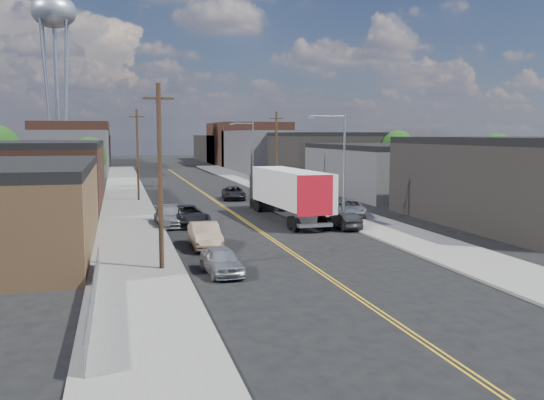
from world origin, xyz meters
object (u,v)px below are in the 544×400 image
car_right_lot_a (350,208)px  car_left_c (188,216)px  water_tower (54,18)px  car_left_a (222,261)px  car_left_b (205,235)px  car_right_lot_c (324,199)px  car_right_oncoming (345,221)px  semi_truck (285,190)px  car_left_d (170,216)px  car_ahead_truck (233,193)px

car_right_lot_a → car_left_c: bearing=-162.3°
water_tower → car_left_a: bearing=-80.6°
water_tower → car_left_a: water_tower is taller
car_left_b → car_right_lot_c: size_ratio=1.04×
car_left_b → car_right_oncoming: bearing=23.3°
water_tower → semi_truck: bearing=-72.6°
semi_truck → car_left_c: semi_truck is taller
car_left_b → car_left_a: bearing=-91.6°
car_left_c → car_right_lot_c: (14.41, 8.00, 0.16)m
water_tower → car_right_lot_c: (31.41, -76.00, -29.68)m
car_left_d → car_right_oncoming: (13.00, -4.93, -0.13)m
semi_truck → car_left_a: semi_truck is taller
semi_truck → car_ahead_truck: 16.28m
semi_truck → car_right_lot_a: 5.91m
car_right_oncoming → car_right_lot_a: bearing=-116.1°
car_right_lot_a → car_right_lot_c: (0.08, 7.06, 0.09)m
water_tower → car_right_lot_c: size_ratio=7.70×
car_left_a → car_right_oncoming: 17.33m
car_left_a → car_ahead_truck: car_ahead_truck is taller
car_left_b → car_right_oncoming: car_left_b is taller
car_left_b → car_right_lot_a: size_ratio=0.95×
car_left_d → car_right_oncoming: car_left_d is taller
car_left_a → car_right_lot_a: size_ratio=0.81×
car_left_b → car_right_lot_a: bearing=37.2°
car_left_c → semi_truck: bearing=5.3°
car_left_b → car_left_d: size_ratio=0.93×
water_tower → semi_truck: 90.46m
car_left_b → car_right_oncoming: size_ratio=1.26×
car_left_a → car_left_b: 7.69m
car_left_c → car_right_lot_c: bearing=21.5°
semi_truck → car_left_c: size_ratio=2.87×
car_left_c → car_ahead_truck: bearing=60.8°
car_left_c → car_left_d: bearing=172.5°
semi_truck → car_ahead_truck: (-1.56, 16.11, -1.74)m
car_right_oncoming → car_right_lot_c: car_right_lot_c is taller
car_right_lot_a → semi_truck: bearing=-176.6°
water_tower → car_right_lot_a: size_ratio=7.06×
car_left_b → car_right_lot_a: (14.34, 10.86, 0.05)m
car_right_lot_a → car_ahead_truck: 18.59m
car_left_a → car_right_oncoming: size_ratio=1.08×
car_left_b → car_ahead_truck: 28.92m
car_right_oncoming → car_left_a: bearing=45.9°
car_left_d → car_right_lot_c: car_right_lot_c is taller
car_left_b → car_right_lot_a: car_left_b is taller
car_left_a → car_left_c: car_left_c is taller
water_tower → car_left_c: water_tower is taller
car_left_a → car_right_lot_a: 23.58m
car_left_a → car_right_lot_c: size_ratio=0.89×
car_right_oncoming → car_left_b: bearing=22.2°
water_tower → car_left_c: (17.00, -84.00, -29.84)m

